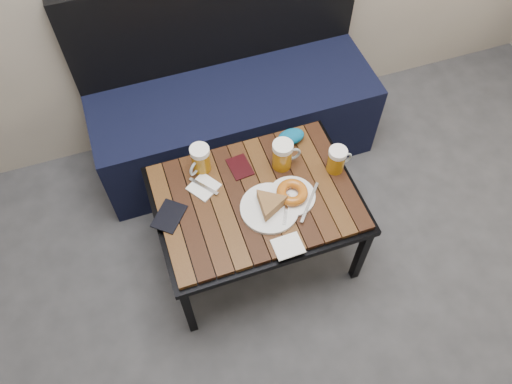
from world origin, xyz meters
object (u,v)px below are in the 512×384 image
object	(u,v)px
cafe_table	(256,201)
plate_bagel	(292,194)
beer_mug_centre	(283,155)
plate_pie	(270,206)
passport_navy	(169,216)
beer_mug_left	(200,159)
knit_pouch	(291,137)
bench	(234,113)
beer_mug_right	(337,160)
passport_burgundy	(240,167)

from	to	relation	value
cafe_table	plate_bagel	distance (m)	0.16
beer_mug_centre	plate_pie	distance (m)	0.23
plate_pie	passport_navy	distance (m)	0.40
beer_mug_centre	passport_navy	world-z (taller)	beer_mug_centre
cafe_table	passport_navy	bearing A→B (deg)	177.00
cafe_table	plate_bagel	world-z (taller)	plate_bagel
beer_mug_left	plate_bagel	xyz separation A→B (m)	(0.31, -0.26, -0.04)
cafe_table	plate_bagel	size ratio (longest dim) A/B	3.62
cafe_table	beer_mug_centre	size ratio (longest dim) A/B	6.06
knit_pouch	bench	bearing A→B (deg)	109.10
cafe_table	beer_mug_left	bearing A→B (deg)	130.24
bench	cafe_table	distance (m)	0.66
bench	knit_pouch	bearing A→B (deg)	-70.90
beer_mug_centre	beer_mug_right	xyz separation A→B (m)	(0.21, -0.09, -0.01)
plate_bagel	passport_navy	world-z (taller)	plate_bagel
plate_bagel	passport_burgundy	size ratio (longest dim) A/B	1.94
passport_burgundy	plate_pie	bearing A→B (deg)	-83.82
beer_mug_centre	knit_pouch	size ratio (longest dim) A/B	1.13
knit_pouch	plate_bagel	bearing A→B (deg)	-110.25
plate_bagel	passport_burgundy	xyz separation A→B (m)	(-0.15, 0.21, -0.02)
beer_mug_centre	knit_pouch	xyz separation A→B (m)	(0.08, 0.11, -0.04)
beer_mug_right	passport_burgundy	bearing A→B (deg)	156.76
beer_mug_right	plate_bagel	world-z (taller)	beer_mug_right
plate_pie	bench	bearing A→B (deg)	84.73
cafe_table	passport_navy	distance (m)	0.36
plate_bagel	bench	bearing A→B (deg)	93.27
beer_mug_centre	plate_pie	world-z (taller)	beer_mug_centre
beer_mug_left	plate_bagel	bearing A→B (deg)	99.75
beer_mug_centre	bench	bearing A→B (deg)	97.61
beer_mug_right	plate_pie	xyz separation A→B (m)	(-0.33, -0.10, -0.04)
beer_mug_left	passport_navy	size ratio (longest dim) A/B	0.94
plate_pie	plate_bagel	bearing A→B (deg)	13.24
knit_pouch	passport_navy	bearing A→B (deg)	-160.97
plate_pie	passport_burgundy	distance (m)	0.24
bench	beer_mug_right	xyz separation A→B (m)	(0.27, -0.61, 0.26)
cafe_table	knit_pouch	size ratio (longest dim) A/B	6.83
plate_bagel	plate_pie	bearing A→B (deg)	-166.76
cafe_table	passport_burgundy	xyz separation A→B (m)	(-0.02, 0.16, 0.05)
beer_mug_left	knit_pouch	bearing A→B (deg)	142.47
cafe_table	passport_navy	world-z (taller)	passport_navy
plate_pie	passport_navy	xyz separation A→B (m)	(-0.39, 0.10, -0.02)
beer_mug_centre	beer_mug_right	world-z (taller)	beer_mug_centre
plate_bagel	beer_mug_right	bearing A→B (deg)	18.47
beer_mug_left	beer_mug_right	distance (m)	0.57
bench	beer_mug_left	xyz separation A→B (m)	(-0.27, -0.43, 0.27)
bench	beer_mug_centre	size ratio (longest dim) A/B	10.11
bench	beer_mug_centre	xyz separation A→B (m)	(0.06, -0.52, 0.27)
plate_bagel	passport_navy	size ratio (longest dim) A/B	1.67
beer_mug_centre	knit_pouch	bearing A→B (deg)	54.94
beer_mug_left	passport_burgundy	xyz separation A→B (m)	(0.16, -0.05, -0.06)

